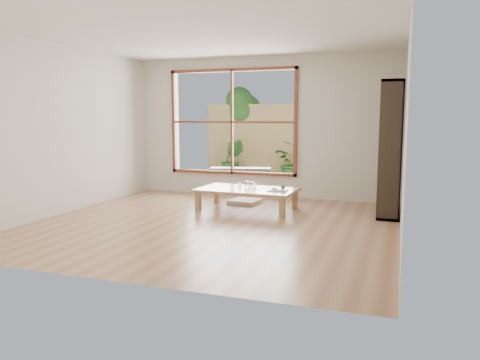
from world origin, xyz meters
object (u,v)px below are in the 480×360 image
at_px(low_table, 247,191).
at_px(garden_bench, 240,171).
at_px(bookshelf, 391,149).
at_px(food_tray, 279,189).

distance_m(low_table, garden_bench, 2.36).
bearing_deg(bookshelf, food_tray, -169.22).
height_order(bookshelf, food_tray, bookshelf).
distance_m(food_tray, garden_bench, 2.64).
relative_size(food_tray, garden_bench, 0.23).
relative_size(low_table, garden_bench, 1.21).
bearing_deg(bookshelf, low_table, -172.92).
distance_m(bookshelf, garden_bench, 3.67).
relative_size(bookshelf, food_tray, 6.61).
xyz_separation_m(low_table, bookshelf, (2.19, 0.27, 0.71)).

